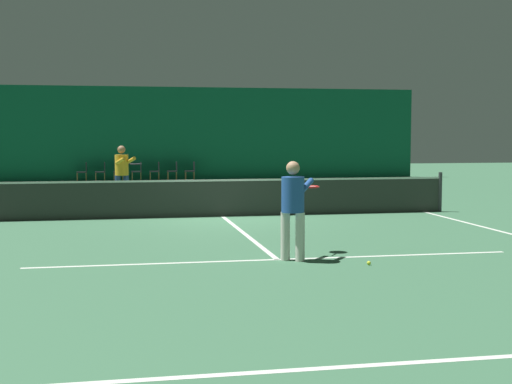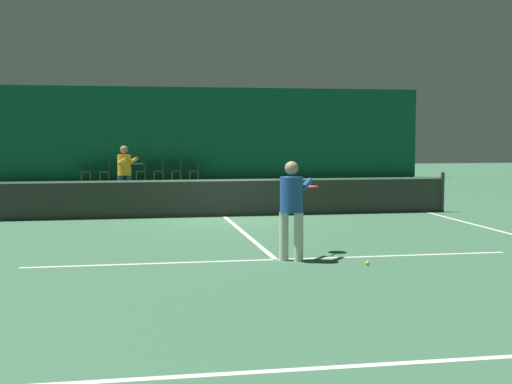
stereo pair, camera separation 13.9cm
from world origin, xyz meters
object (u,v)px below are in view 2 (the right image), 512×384
at_px(courtside_chair_3, 142,170).
at_px(tennis_ball, 367,263).
at_px(player_near, 292,203).
at_px(courtside_chair_6, 195,169).
at_px(courtside_chair_5, 178,170).
at_px(courtside_chair_2, 124,170).
at_px(courtside_chair_1, 106,170).
at_px(courtside_chair_0, 88,170).
at_px(tennis_net, 224,196).
at_px(courtside_chair_4, 160,170).
at_px(player_far, 125,170).

height_order(courtside_chair_3, tennis_ball, courtside_chair_3).
relative_size(player_near, courtside_chair_6, 1.97).
bearing_deg(courtside_chair_5, courtside_chair_2, -90.00).
distance_m(courtside_chair_1, courtside_chair_5, 3.19).
bearing_deg(tennis_ball, courtside_chair_5, 93.88).
relative_size(courtside_chair_0, courtside_chair_3, 1.00).
height_order(tennis_net, courtside_chair_5, tennis_net).
relative_size(courtside_chair_3, tennis_ball, 12.73).
relative_size(courtside_chair_4, courtside_chair_6, 1.00).
relative_size(courtside_chair_0, courtside_chair_5, 1.00).
relative_size(courtside_chair_1, courtside_chair_4, 1.00).
bearing_deg(courtside_chair_4, courtside_chair_5, 90.00).
xyz_separation_m(courtside_chair_1, courtside_chair_5, (3.19, 0.00, 0.00)).
bearing_deg(courtside_chair_2, courtside_chair_4, 90.00).
distance_m(courtside_chair_0, courtside_chair_1, 0.80).
distance_m(tennis_net, player_far, 4.60).
height_order(courtside_chair_1, tennis_ball, courtside_chair_1).
bearing_deg(tennis_ball, courtside_chair_6, 91.77).
distance_m(courtside_chair_0, tennis_ball, 22.34).
bearing_deg(player_near, courtside_chair_2, 39.68).
height_order(courtside_chair_2, courtside_chair_6, same).
bearing_deg(courtside_chair_3, courtside_chair_0, -90.00).
height_order(tennis_net, tennis_ball, tennis_net).
relative_size(courtside_chair_2, courtside_chair_6, 1.00).
bearing_deg(courtside_chair_3, courtside_chair_2, -90.00).
relative_size(tennis_net, player_near, 7.26).
distance_m(courtside_chair_6, tennis_ball, 21.67).
xyz_separation_m(tennis_net, courtside_chair_0, (-4.13, 14.50, -0.03)).
bearing_deg(courtside_chair_1, tennis_net, 12.92).
bearing_deg(courtside_chair_3, tennis_ball, 8.05).
bearing_deg(courtside_chair_6, player_near, -1.13).
height_order(tennis_net, player_far, player_far).
relative_size(tennis_net, courtside_chair_6, 14.29).
distance_m(courtside_chair_4, courtside_chair_6, 1.60).
distance_m(player_far, courtside_chair_6, 11.13).
height_order(courtside_chair_1, courtside_chair_4, same).
distance_m(courtside_chair_2, tennis_ball, 22.01).
bearing_deg(courtside_chair_3, courtside_chair_6, 90.00).
bearing_deg(player_near, tennis_ball, -89.05).
relative_size(courtside_chair_0, courtside_chair_1, 1.00).
bearing_deg(player_far, courtside_chair_1, 161.01).
xyz_separation_m(player_near, courtside_chair_0, (-4.38, 21.00, -0.48)).
xyz_separation_m(courtside_chair_1, tennis_ball, (4.66, -21.66, -0.45)).
bearing_deg(courtside_chair_4, courtside_chair_6, 90.00).
bearing_deg(courtside_chair_5, tennis_net, 0.53).
distance_m(tennis_net, courtside_chair_1, 14.87).
bearing_deg(tennis_ball, courtside_chair_1, 102.15).
bearing_deg(courtside_chair_1, courtside_chair_6, 90.00).
bearing_deg(courtside_chair_4, courtside_chair_0, -90.00).
relative_size(tennis_net, courtside_chair_4, 14.29).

